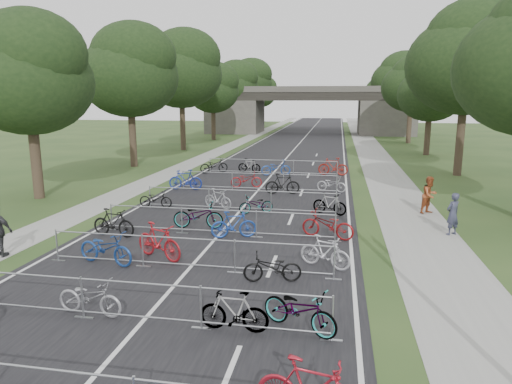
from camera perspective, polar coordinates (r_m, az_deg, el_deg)
road at (r=56.46m, az=5.53°, el=6.16°), size 11.00×140.00×0.01m
sidewalk_right at (r=56.38m, az=13.70°, el=5.87°), size 3.00×140.00×0.01m
sidewalk_left at (r=57.56m, az=-1.98°, el=6.31°), size 2.00×140.00×0.01m
lane_markings at (r=56.46m, az=5.53°, el=6.15°), size 0.12×140.00×0.00m
overpass_bridge at (r=71.19m, az=6.61°, el=10.12°), size 31.00×8.00×7.05m
tree_left_0 at (r=27.17m, az=-26.55°, el=12.77°), size 6.72×6.72×10.25m
tree_left_1 at (r=37.56m, az=-15.47°, el=14.18°), size 7.56×7.56×11.53m
tree_right_1 at (r=35.08m, az=25.10°, el=14.70°), size 8.18×8.18×12.47m
tree_left_2 at (r=48.72m, az=-9.27°, el=14.74°), size 8.40×8.40×12.81m
tree_right_2 at (r=46.73m, az=21.16°, el=11.59°), size 6.16×6.16×9.39m
tree_left_3 at (r=60.12m, az=-5.35°, el=12.68°), size 6.72×6.72×10.25m
tree_right_3 at (r=58.59m, az=19.03°, el=12.56°), size 7.17×7.17×10.93m
tree_left_4 at (r=71.77m, az=-2.74°, el=13.20°), size 7.56×7.56×11.53m
tree_right_4 at (r=70.50m, az=17.61°, el=13.20°), size 8.18×8.18×12.47m
tree_left_5 at (r=83.53m, az=-0.86°, el=13.56°), size 8.40×8.40×12.81m
tree_right_5 at (r=82.39m, az=16.48°, el=11.61°), size 6.16×6.16×9.39m
tree_left_6 at (r=95.30m, az=0.56°, el=12.35°), size 6.72×6.72×10.25m
tree_right_6 at (r=94.34m, az=15.74°, el=12.20°), size 7.17×7.17×10.93m
barrier_row_1 at (r=11.72m, az=-14.27°, el=-13.25°), size 9.70×0.08×1.10m
barrier_row_2 at (r=14.81m, az=-8.51°, el=-7.63°), size 9.70×0.08×1.10m
barrier_row_3 at (r=18.29m, az=-4.71°, el=-3.79°), size 9.70×0.08×1.10m
barrier_row_4 at (r=22.06m, az=-2.06°, el=-1.06°), size 9.70×0.08×1.10m
barrier_row_5 at (r=26.86m, az=0.20°, el=1.26°), size 9.70×0.08×1.10m
barrier_row_6 at (r=32.71m, az=2.03°, el=3.14°), size 9.70×0.08×1.10m
bike_5 at (r=12.53m, az=-20.05°, el=-12.29°), size 1.85×0.80×0.95m
bike_6 at (r=11.06m, az=-2.76°, el=-14.69°), size 1.69×0.52×1.01m
bike_7 at (r=11.12m, az=5.49°, el=-14.45°), size 2.09×1.52×1.05m
bike_8 at (r=15.92m, az=-18.27°, el=-6.69°), size 2.23×1.20×1.11m
bike_9 at (r=15.92m, az=-12.05°, el=-6.07°), size 2.13×1.46×1.26m
bike_10 at (r=13.75m, az=2.07°, el=-9.44°), size 1.83×0.94×0.91m
bike_11 at (r=14.99m, az=8.62°, el=-7.45°), size 1.81×1.17×1.06m
bike_12 at (r=18.92m, az=-17.39°, el=-3.70°), size 1.93×0.80×1.13m
bike_13 at (r=19.35m, az=-7.24°, el=-2.94°), size 2.18×0.93×1.11m
bike_14 at (r=17.91m, az=-2.80°, el=-4.11°), size 1.86×1.04×1.08m
bike_15 at (r=18.03m, az=8.93°, el=-4.10°), size 2.22×1.31×1.10m
bike_16 at (r=23.34m, az=-12.43°, el=-0.86°), size 1.71×0.61×0.90m
bike_17 at (r=22.68m, az=-4.79°, el=-0.86°), size 1.70×1.10×0.99m
bike_18 at (r=21.65m, az=0.02°, el=-1.58°), size 1.75×1.32×0.88m
bike_19 at (r=21.74m, az=9.19°, el=-1.48°), size 1.76×1.11×1.02m
bike_20 at (r=27.52m, az=-8.81°, el=1.51°), size 2.06×0.68×1.22m
bike_21 at (r=27.92m, az=-1.22°, el=1.57°), size 2.01×1.06×1.00m
bike_22 at (r=26.01m, az=3.33°, el=0.99°), size 2.03×0.88×1.18m
bike_23 at (r=27.04m, az=9.42°, el=0.98°), size 1.85×1.08×0.92m
bike_24 at (r=33.55m, az=-5.28°, el=3.31°), size 2.16×1.71×1.09m
bike_25 at (r=33.55m, az=-0.84°, el=3.31°), size 1.78×0.73×1.04m
bike_26 at (r=32.39m, az=2.51°, el=3.06°), size 2.21×1.29×1.10m
bike_27 at (r=32.79m, az=9.60°, el=3.15°), size 2.13×0.73×1.26m
pedestrian_a at (r=19.83m, az=23.38°, el=-2.56°), size 0.75×0.70×1.72m
pedestrian_b at (r=23.09m, az=20.88°, el=-0.38°), size 1.10×1.07×1.78m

